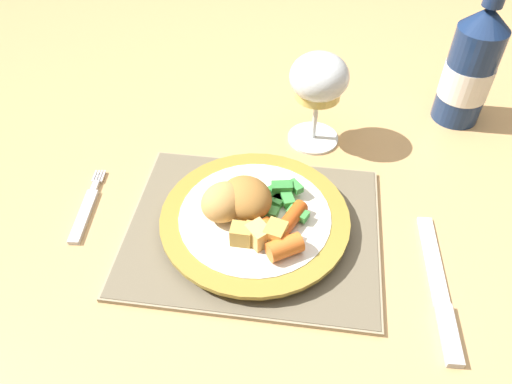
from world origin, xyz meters
The scene contains 12 objects.
ground_plane centered at (0.00, 0.00, 0.00)m, with size 6.00×6.00×0.00m, color brown.
dining_table centered at (0.00, 0.00, 0.67)m, with size 1.59×1.03×0.74m.
placemat centered at (-0.03, -0.24, 0.74)m, with size 0.31×0.25×0.01m.
dinner_plate centered at (-0.03, -0.24, 0.76)m, with size 0.23×0.23×0.02m.
breaded_croquettes centered at (-0.05, -0.24, 0.79)m, with size 0.11×0.09×0.04m.
green_beans_pile centered at (0.00, -0.22, 0.77)m, with size 0.06×0.06×0.02m.
glazed_carrots centered at (0.01, -0.27, 0.78)m, with size 0.05×0.09×0.02m.
fork centered at (-0.25, -0.24, 0.74)m, with size 0.03×0.13×0.01m.
table_knife centered at (0.19, -0.31, 0.74)m, with size 0.03×0.20×0.01m.
wine_glass centered at (0.03, -0.05, 0.84)m, with size 0.08×0.08×0.14m.
bottle centered at (0.25, 0.03, 0.83)m, with size 0.07×0.07×0.25m.
roast_potatoes centered at (-0.02, -0.28, 0.78)m, with size 0.07×0.04×0.03m.
Camera 1 is at (0.03, -0.64, 1.22)m, focal length 35.00 mm.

